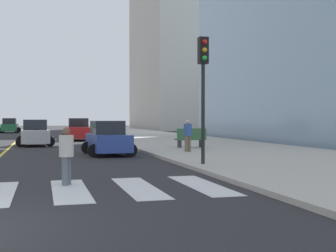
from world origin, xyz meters
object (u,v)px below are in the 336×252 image
car_green_nearest (10,126)px  traffic_light_near_corner (203,75)px  car_silver_third (35,134)px  pedestrian_waiting_east (188,134)px  car_red_fourth (78,130)px  park_bench (191,138)px  car_blue_second (108,139)px  pedestrian_crossing (66,153)px  fire_hydrant (120,135)px

car_green_nearest → traffic_light_near_corner: bearing=-77.4°
car_silver_third → pedestrian_waiting_east: pedestrian_waiting_east is taller
car_red_fourth → park_bench: size_ratio=2.32×
car_blue_second → car_silver_third: size_ratio=0.98×
pedestrian_crossing → pedestrian_waiting_east: 11.34m
car_silver_third → pedestrian_crossing: bearing=91.2°
car_blue_second → pedestrian_crossing: (-2.57, -10.21, 0.08)m
park_bench → traffic_light_near_corner: bearing=162.7°
car_green_nearest → pedestrian_waiting_east: (11.20, -39.63, 0.18)m
car_blue_second → pedestrian_waiting_east: pedestrian_waiting_east is taller
car_red_fourth → park_bench: car_red_fourth is taller
car_blue_second → pedestrian_waiting_east: 4.07m
car_silver_third → fire_hydrant: (6.26, 2.86, -0.25)m
car_red_fourth → car_blue_second: bearing=92.3°
pedestrian_waiting_east → fire_hydrant: 12.87m
car_green_nearest → car_silver_third: car_green_nearest is taller
car_silver_third → park_bench: 11.16m
car_silver_third → park_bench: size_ratio=2.22×
park_bench → pedestrian_waiting_east: size_ratio=1.10×
car_green_nearest → pedestrian_crossing: size_ratio=2.60×
car_green_nearest → traffic_light_near_corner: 46.81m
car_silver_third → traffic_light_near_corner: bearing=109.4°
pedestrian_waiting_east → fire_hydrant: size_ratio=1.85×
car_silver_third → car_red_fourth: car_red_fourth is taller
pedestrian_crossing → car_green_nearest: bearing=35.3°
car_silver_third → traffic_light_near_corner: traffic_light_near_corner is taller
car_red_fourth → fire_hydrant: (2.84, -4.18, -0.29)m
car_silver_third → pedestrian_crossing: size_ratio=2.50×
traffic_light_near_corner → car_blue_second: bearing=-69.5°
pedestrian_waiting_east → fire_hydrant: pedestrian_waiting_east is taller
traffic_light_near_corner → pedestrian_waiting_east: traffic_light_near_corner is taller
car_blue_second → car_green_nearest: bearing=-81.8°
pedestrian_crossing → pedestrian_waiting_east: pedestrian_waiting_east is taller
car_red_fourth → car_green_nearest: bearing=-71.7°
car_blue_second → traffic_light_near_corner: (2.62, -6.98, 2.68)m
pedestrian_crossing → traffic_light_near_corner: bearing=-28.3°
car_silver_third → fire_hydrant: 6.89m
car_blue_second → car_red_fourth: size_ratio=0.94×
car_silver_third → pedestrian_waiting_east: 12.54m
car_blue_second → park_bench: (5.16, 2.20, -0.12)m
car_blue_second → fire_hydrant: 12.12m
car_blue_second → pedestrian_waiting_east: bearing=164.3°
pedestrian_crossing → pedestrian_waiting_east: (6.53, 9.27, 0.17)m
car_silver_third → traffic_light_near_corner: size_ratio=0.85×
traffic_light_near_corner → fire_hydrant: 19.06m
car_blue_second → traffic_light_near_corner: traffic_light_near_corner is taller
car_blue_second → traffic_light_near_corner: bearing=108.2°
car_red_fourth → park_bench: bearing=112.8°
car_silver_third → park_bench: bearing=140.4°
car_red_fourth → car_silver_third: bearing=65.4°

